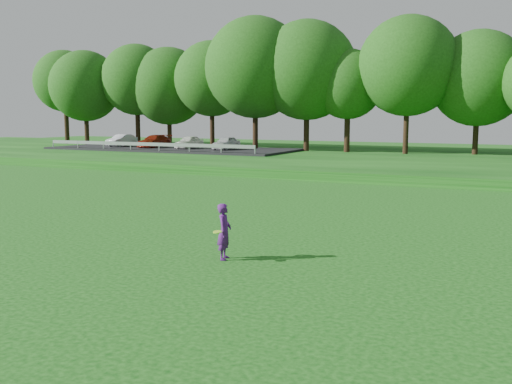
% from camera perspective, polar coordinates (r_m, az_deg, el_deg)
% --- Properties ---
extents(ground, '(140.00, 140.00, 0.00)m').
position_cam_1_polar(ground, '(15.12, -3.96, -7.21)').
color(ground, '#0C410C').
rests_on(ground, ground).
extents(berm, '(130.00, 30.00, 0.60)m').
position_cam_1_polar(berm, '(47.35, 17.08, 3.01)').
color(berm, '#0C410C').
rests_on(berm, ground).
extents(walking_path, '(130.00, 1.60, 0.04)m').
position_cam_1_polar(walking_path, '(33.68, 13.29, 0.89)').
color(walking_path, gray).
rests_on(walking_path, ground).
extents(treeline, '(104.00, 7.00, 15.00)m').
position_cam_1_polar(treeline, '(51.34, 18.15, 12.02)').
color(treeline, '#194610').
rests_on(treeline, berm).
extents(parking_lot, '(24.00, 9.00, 1.38)m').
position_cam_1_polar(parking_lot, '(55.27, -8.60, 4.59)').
color(parking_lot, black).
rests_on(parking_lot, berm).
extents(woman, '(0.51, 0.81, 1.53)m').
position_cam_1_polar(woman, '(15.44, -3.19, -3.97)').
color(woman, '#50176B').
rests_on(woman, ground).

